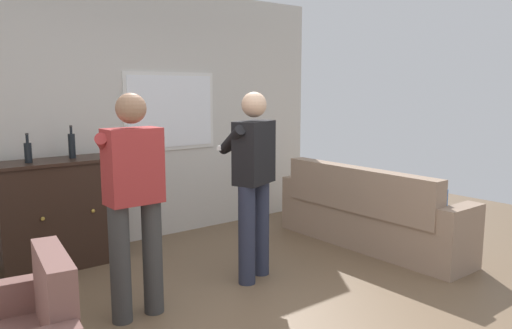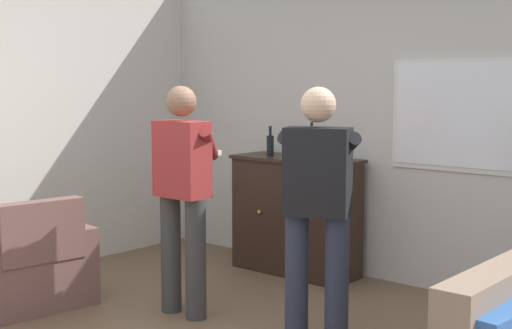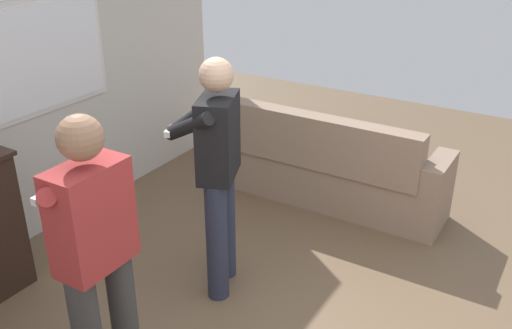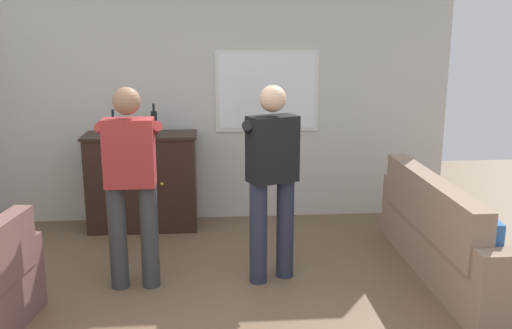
% 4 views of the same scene
% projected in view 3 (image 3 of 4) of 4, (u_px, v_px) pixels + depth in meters
% --- Properties ---
extents(couch, '(0.57, 2.26, 0.89)m').
position_uv_depth(couch, '(320.00, 166.00, 5.18)').
color(couch, gray).
rests_on(couch, ground).
extents(person_standing_left, '(0.56, 0.48, 1.68)m').
position_uv_depth(person_standing_left, '(95.00, 254.00, 2.85)').
color(person_standing_left, '#383838').
rests_on(person_standing_left, ground).
extents(person_standing_right, '(0.52, 0.52, 1.68)m').
position_uv_depth(person_standing_right, '(217.00, 168.00, 3.77)').
color(person_standing_right, '#282D42').
rests_on(person_standing_right, ground).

